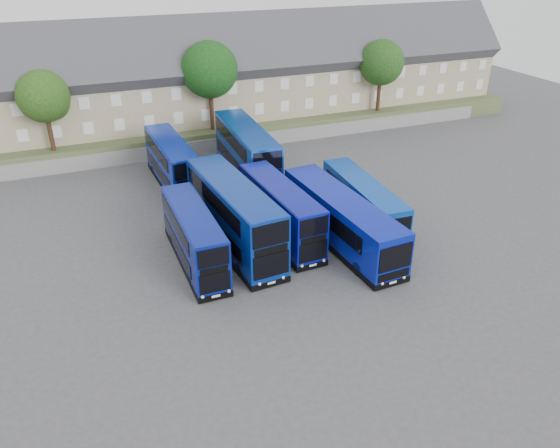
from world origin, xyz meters
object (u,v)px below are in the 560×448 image
(coach_east_a, at_px, (341,221))
(tree_east, at_px, (382,64))
(tree_west, at_px, (45,98))
(dd_front_mid, at_px, (234,217))
(tree_far, at_px, (394,47))
(tree_mid, at_px, (211,72))
(dd_front_left, at_px, (194,238))

(coach_east_a, height_order, tree_east, tree_east)
(tree_east, bearing_deg, tree_west, -180.00)
(dd_front_mid, relative_size, tree_far, 1.45)
(tree_far, bearing_deg, tree_mid, -165.96)
(dd_front_left, height_order, tree_far, tree_far)
(tree_west, bearing_deg, coach_east_a, -50.98)
(dd_front_mid, height_order, tree_mid, tree_mid)
(coach_east_a, bearing_deg, tree_west, 125.64)
(dd_front_left, xyz_separation_m, coach_east_a, (10.70, -1.18, -0.15))
(dd_front_mid, bearing_deg, tree_west, 114.13)
(dd_front_left, height_order, tree_east, tree_east)
(tree_east, xyz_separation_m, tree_far, (6.00, 7.00, 0.34))
(tree_mid, bearing_deg, tree_west, -178.21)
(tree_west, distance_m, tree_mid, 16.04)
(tree_mid, bearing_deg, dd_front_mid, -102.09)
(dd_front_mid, xyz_separation_m, tree_far, (30.57, 27.85, 5.31))
(dd_front_mid, distance_m, tree_mid, 22.56)
(coach_east_a, xyz_separation_m, tree_mid, (-2.85, 23.76, 6.27))
(tree_west, xyz_separation_m, tree_mid, (16.00, 0.50, 1.02))
(coach_east_a, distance_m, tree_west, 30.40)
(coach_east_a, bearing_deg, tree_mid, 93.46)
(tree_far, bearing_deg, tree_east, -130.60)
(dd_front_mid, height_order, tree_east, tree_east)
(dd_front_mid, height_order, tree_far, tree_far)
(tree_mid, bearing_deg, tree_far, 14.04)
(tree_east, bearing_deg, coach_east_a, -126.40)
(coach_east_a, bearing_deg, dd_front_left, 170.33)
(dd_front_left, relative_size, dd_front_mid, 0.80)
(dd_front_mid, bearing_deg, dd_front_left, -163.96)
(dd_front_left, xyz_separation_m, tree_east, (27.85, 22.09, 5.44))
(dd_front_left, distance_m, coach_east_a, 10.76)
(dd_front_mid, distance_m, tree_west, 24.23)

